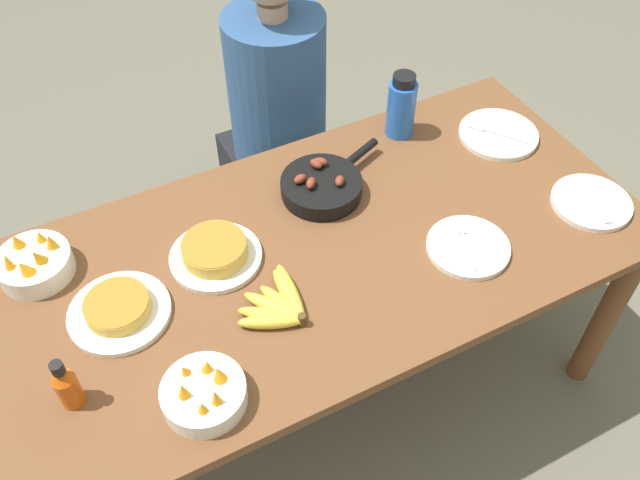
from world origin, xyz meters
TOP-DOWN VIEW (x-y plane):
  - ground_plane at (0.00, 0.00)m, footprint 14.00×14.00m
  - dining_table at (0.00, 0.00)m, footprint 1.74×0.83m
  - banana_bunch at (-0.18, -0.13)m, footprint 0.18×0.20m
  - skillet at (0.10, 0.18)m, footprint 0.34×0.23m
  - frittata_plate_center at (-0.26, 0.09)m, footprint 0.24×0.24m
  - frittata_plate_side at (-0.52, 0.03)m, footprint 0.25×0.25m
  - empty_plate_near_front at (0.69, 0.15)m, footprint 0.24×0.24m
  - empty_plate_far_left at (0.74, -0.20)m, footprint 0.22×0.22m
  - empty_plate_far_right at (0.34, -0.18)m, footprint 0.22×0.22m
  - fruit_bowl_mango at (-0.67, 0.25)m, footprint 0.19×0.19m
  - fruit_bowl_citrus at (-0.42, -0.28)m, footprint 0.19×0.19m
  - water_bottle at (0.43, 0.31)m, footprint 0.09×0.09m
  - hot_sauce_bottle at (-0.68, -0.15)m, footprint 0.05×0.05m
  - person_figure at (0.20, 0.70)m, footprint 0.36×0.36m

SIDE VIEW (x-z plane):
  - ground_plane at x=0.00m, z-range 0.00..0.00m
  - person_figure at x=0.20m, z-range -0.10..1.12m
  - dining_table at x=0.00m, z-range 0.26..0.97m
  - empty_plate_near_front at x=0.69m, z-range 0.70..0.73m
  - empty_plate_far_left at x=0.74m, z-range 0.70..0.73m
  - empty_plate_far_right at x=0.34m, z-range 0.70..0.73m
  - banana_bunch at x=-0.18m, z-range 0.71..0.74m
  - frittata_plate_side at x=-0.52m, z-range 0.70..0.75m
  - frittata_plate_center at x=-0.26m, z-range 0.70..0.76m
  - skillet at x=0.10m, z-range 0.69..0.77m
  - fruit_bowl_citrus at x=-0.42m, z-range 0.69..0.79m
  - fruit_bowl_mango at x=-0.67m, z-range 0.69..0.80m
  - hot_sauce_bottle at x=-0.68m, z-range 0.70..0.84m
  - water_bottle at x=0.43m, z-range 0.70..0.91m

